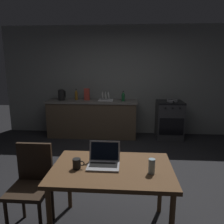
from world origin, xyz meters
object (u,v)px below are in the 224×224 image
Objects in this scene: bottle_b at (76,95)px; stove_oven at (169,120)px; laptop at (104,161)px; electric_kettle at (61,95)px; bottle at (123,96)px; dish_rack at (106,99)px; chair at (32,181)px; dining_table at (112,174)px; cereal_box at (87,94)px; frying_pan at (172,101)px; coffee_mug at (77,164)px; drinking_glass at (152,166)px.

stove_oven is at bearing -2.10° from bottle_b.
laptop is (-1.23, -3.07, 0.32)m from stove_oven.
bottle_b is at bearing 100.37° from laptop.
laptop is 1.23× the size of electric_kettle.
electric_kettle is 1.08× the size of bottle.
bottle_b is at bearing 173.78° from dish_rack.
bottle_b reaches higher than dish_rack.
chair is 3.21m from bottle.
cereal_box is (-0.83, 3.13, 0.38)m from dining_table.
electric_kettle is 2.63m from frying_pan.
cereal_box is at bearing 177.51° from dish_rack.
chair is 3.44× the size of bottle_b.
bottle_b is (-1.15, 0.13, 0.01)m from bottle.
dining_table is 0.86m from chair.
bottle_b is at bearing 103.24° from coffee_mug.
chair is 3.16m from dish_rack.
chair is at bearing -123.52° from frying_pan.
stove_oven is at bearing 76.63° from drinking_glass.
bottle is at bearing -178.91° from frying_pan.
cereal_box reaches higher than coffee_mug.
coffee_mug is at bearing -81.26° from cereal_box.
electric_kettle is at bearing 119.73° from drinking_glass.
chair is at bearing -85.36° from bottle_b.
chair is 1.26m from drinking_glass.
cereal_box is (0.02, 3.12, 0.50)m from chair.
coffee_mug is at bearing -115.18° from stove_oven.
chair is at bearing -90.30° from cereal_box.
bottle_b reaches higher than laptop.
electric_kettle is (-1.45, 3.11, 0.36)m from dining_table.
coffee_mug is 0.42× the size of cereal_box.
bottle_b reaches higher than drinking_glass.
chair is at bearing 174.04° from laptop.
cereal_box is (-1.98, 0.02, 0.58)m from stove_oven.
dining_table is 3.27m from cereal_box.
electric_kettle is 0.35m from bottle_b.
laptop is at bearing -76.45° from cereal_box.
drinking_glass is at bearing -10.63° from chair.
coffee_mug is at bearing -115.95° from frying_pan.
stove_oven is at bearing -0.09° from dish_rack.
electric_kettle is at bearing -180.00° from dish_rack.
stove_oven is 2.06m from cereal_box.
drinking_glass is 3.46m from cereal_box.
frying_pan is (1.27, 3.05, 0.14)m from laptop.
cereal_box is (-0.49, 3.18, 0.26)m from coffee_mug.
stove_oven is 2.60× the size of dish_rack.
stove_oven is 0.47m from frying_pan.
dining_table is at bearing -110.96° from frying_pan.
cereal_box is 1.08× the size of bottle_b.
frying_pan is 1.56m from dish_rack.
frying_pan is 3.28m from drinking_glass.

